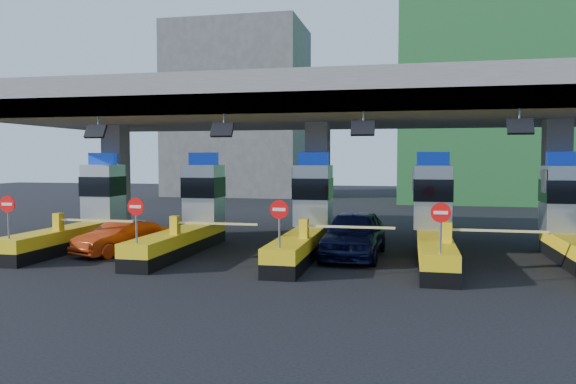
# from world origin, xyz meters

# --- Properties ---
(ground) EXTENTS (120.00, 120.00, 0.00)m
(ground) POSITION_xyz_m (0.00, 0.00, 0.00)
(ground) COLOR black
(ground) RESTS_ON ground
(toll_canopy) EXTENTS (28.00, 12.09, 7.00)m
(toll_canopy) POSITION_xyz_m (0.00, 2.87, 6.13)
(toll_canopy) COLOR slate
(toll_canopy) RESTS_ON ground
(toll_lane_far_left) EXTENTS (4.43, 8.00, 4.16)m
(toll_lane_far_left) POSITION_xyz_m (-10.00, 0.28, 1.40)
(toll_lane_far_left) COLOR black
(toll_lane_far_left) RESTS_ON ground
(toll_lane_left) EXTENTS (4.43, 8.00, 4.16)m
(toll_lane_left) POSITION_xyz_m (-5.00, 0.28, 1.40)
(toll_lane_left) COLOR black
(toll_lane_left) RESTS_ON ground
(toll_lane_center) EXTENTS (4.43, 8.00, 4.16)m
(toll_lane_center) POSITION_xyz_m (0.00, 0.28, 1.40)
(toll_lane_center) COLOR black
(toll_lane_center) RESTS_ON ground
(toll_lane_right) EXTENTS (4.43, 8.00, 4.16)m
(toll_lane_right) POSITION_xyz_m (5.00, 0.28, 1.40)
(toll_lane_right) COLOR black
(toll_lane_right) RESTS_ON ground
(toll_lane_far_right) EXTENTS (4.43, 8.00, 4.16)m
(toll_lane_far_right) POSITION_xyz_m (10.00, 0.28, 1.40)
(toll_lane_far_right) COLOR black
(toll_lane_far_right) RESTS_ON ground
(bg_building_scaffold) EXTENTS (18.00, 12.00, 28.00)m
(bg_building_scaffold) POSITION_xyz_m (12.00, 32.00, 14.00)
(bg_building_scaffold) COLOR #1E5926
(bg_building_scaffold) RESTS_ON ground
(bg_building_concrete) EXTENTS (14.00, 10.00, 18.00)m
(bg_building_concrete) POSITION_xyz_m (-14.00, 36.00, 9.00)
(bg_building_concrete) COLOR #4C4C49
(bg_building_concrete) RESTS_ON ground
(van) EXTENTS (2.42, 5.53, 1.85)m
(van) POSITION_xyz_m (1.95, -0.06, 0.93)
(van) COLOR black
(van) RESTS_ON ground
(red_car) EXTENTS (2.77, 4.28, 1.33)m
(red_car) POSITION_xyz_m (-7.43, -1.28, 0.67)
(red_car) COLOR #9E2C0C
(red_car) RESTS_ON ground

